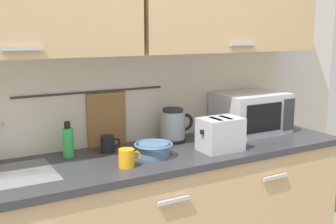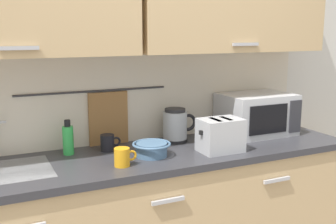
% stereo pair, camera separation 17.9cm
% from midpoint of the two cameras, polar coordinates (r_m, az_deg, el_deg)
% --- Properties ---
extents(back_wall_assembly, '(3.70, 0.41, 2.50)m').
position_cam_midpoint_polar(back_wall_assembly, '(2.45, -3.38, 9.80)').
color(back_wall_assembly, silver).
rests_on(back_wall_assembly, ground).
extents(microwave, '(0.46, 0.35, 0.27)m').
position_cam_midpoint_polar(microwave, '(2.83, 13.83, -0.28)').
color(microwave, silver).
rests_on(microwave, counter_unit).
extents(electric_kettle, '(0.23, 0.16, 0.21)m').
position_cam_midpoint_polar(electric_kettle, '(2.57, 3.05, -1.87)').
color(electric_kettle, black).
rests_on(electric_kettle, counter_unit).
extents(dish_soap_bottle, '(0.06, 0.06, 0.20)m').
position_cam_midpoint_polar(dish_soap_bottle, '(2.35, -11.47, -3.72)').
color(dish_soap_bottle, green).
rests_on(dish_soap_bottle, counter_unit).
extents(mug_near_sink, '(0.12, 0.08, 0.09)m').
position_cam_midpoint_polar(mug_near_sink, '(2.12, -3.87, -6.22)').
color(mug_near_sink, orange).
rests_on(mug_near_sink, counter_unit).
extents(mixing_bowl, '(0.21, 0.21, 0.08)m').
position_cam_midpoint_polar(mixing_bowl, '(2.28, -0.02, -5.05)').
color(mixing_bowl, '#4C7093').
rests_on(mixing_bowl, counter_unit).
extents(toaster, '(0.26, 0.17, 0.19)m').
position_cam_midpoint_polar(toaster, '(2.39, 9.36, -3.16)').
color(toaster, '#B7BABF').
rests_on(toaster, counter_unit).
extents(mug_by_kettle, '(0.12, 0.08, 0.09)m').
position_cam_midpoint_polar(mug_by_kettle, '(2.39, -6.15, -4.23)').
color(mug_by_kettle, black).
rests_on(mug_by_kettle, counter_unit).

